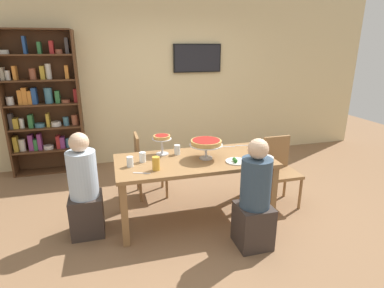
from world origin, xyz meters
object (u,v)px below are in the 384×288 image
(chair_head_east, at_px, (279,167))
(diner_head_west, at_px, (85,192))
(beer_glass_amber_tall, at_px, (156,163))
(cutlery_fork_near, at_px, (242,145))
(diner_near_right, at_px, (255,202))
(water_glass_clear_spare, at_px, (130,162))
(dining_table, at_px, (194,166))
(water_glass_clear_near, at_px, (177,150))
(water_glass_clear_far, at_px, (143,157))
(bookshelf, at_px, (42,104))
(deep_dish_pizza_stand, at_px, (206,143))
(personal_pizza_stand, at_px, (162,140))
(cutlery_fork_far, at_px, (228,147))
(television, at_px, (197,58))
(salad_plate_near_diner, at_px, (264,157))
(cutlery_knife_near, at_px, (142,173))
(salad_plate_far_diner, at_px, (236,161))
(chair_far_left, at_px, (146,162))

(chair_head_east, bearing_deg, diner_head_west, 2.23)
(beer_glass_amber_tall, xyz_separation_m, cutlery_fork_near, (1.21, 0.52, -0.07))
(diner_near_right, bearing_deg, water_glass_clear_spare, 60.28)
(dining_table, bearing_deg, water_glass_clear_near, 126.35)
(water_glass_clear_near, distance_m, water_glass_clear_spare, 0.62)
(water_glass_clear_far, bearing_deg, bookshelf, 123.89)
(deep_dish_pizza_stand, xyz_separation_m, personal_pizza_stand, (-0.46, 0.27, -0.00))
(beer_glass_amber_tall, xyz_separation_m, cutlery_fork_far, (1.01, 0.52, -0.07))
(water_glass_clear_far, bearing_deg, cutlery_fork_far, 12.64)
(beer_glass_amber_tall, relative_size, cutlery_fork_far, 0.81)
(water_glass_clear_far, bearing_deg, television, 59.02)
(bookshelf, height_order, salad_plate_near_diner, bookshelf)
(water_glass_clear_spare, relative_size, cutlery_knife_near, 0.62)
(cutlery_fork_near, relative_size, cutlery_fork_far, 1.00)
(cutlery_fork_near, bearing_deg, salad_plate_far_diner, 69.20)
(beer_glass_amber_tall, xyz_separation_m, water_glass_clear_far, (-0.11, 0.27, -0.02))
(deep_dish_pizza_stand, relative_size, water_glass_clear_far, 3.36)
(chair_far_left, distance_m, salad_plate_near_diner, 1.57)
(bookshelf, xyz_separation_m, water_glass_clear_far, (1.30, -1.94, -0.31))
(salad_plate_far_diner, relative_size, water_glass_clear_spare, 2.14)
(cutlery_fork_near, bearing_deg, cutlery_fork_far, 8.70)
(diner_head_west, bearing_deg, chair_head_east, 2.23)
(chair_head_east, distance_m, cutlery_fork_far, 0.71)
(salad_plate_near_diner, xyz_separation_m, water_glass_clear_far, (-1.36, 0.25, 0.04))
(television, height_order, cutlery_fork_far, television)
(beer_glass_amber_tall, relative_size, cutlery_knife_near, 0.81)
(water_glass_clear_spare, bearing_deg, salad_plate_far_diner, -9.08)
(salad_plate_far_diner, xyz_separation_m, cutlery_knife_near, (-1.05, -0.04, -0.01))
(dining_table, xyz_separation_m, beer_glass_amber_tall, (-0.47, -0.21, 0.16))
(cutlery_fork_near, bearing_deg, deep_dish_pizza_stand, 38.61)
(cutlery_fork_far, bearing_deg, bookshelf, -22.44)
(cutlery_knife_near, bearing_deg, television, 83.47)
(television, bearing_deg, deep_dish_pizza_stand, -103.58)
(diner_near_right, distance_m, water_glass_clear_far, 1.30)
(salad_plate_far_diner, distance_m, water_glass_clear_near, 0.71)
(water_glass_clear_far, bearing_deg, water_glass_clear_spare, -145.06)
(bookshelf, bearing_deg, cutlery_knife_near, -60.96)
(water_glass_clear_far, distance_m, cutlery_knife_near, 0.33)
(television, distance_m, diner_near_right, 3.08)
(diner_head_west, bearing_deg, personal_pizza_stand, 17.54)
(chair_far_left, bearing_deg, bookshelf, -132.37)
(diner_near_right, bearing_deg, water_glass_clear_near, 32.90)
(water_glass_clear_near, xyz_separation_m, cutlery_fork_far, (0.69, 0.11, -0.06))
(television, relative_size, deep_dish_pizza_stand, 2.22)
(beer_glass_amber_tall, bearing_deg, television, 64.22)
(diner_near_right, bearing_deg, dining_table, 31.80)
(salad_plate_near_diner, relative_size, water_glass_clear_near, 1.81)
(television, relative_size, cutlery_knife_near, 4.66)
(dining_table, height_order, water_glass_clear_spare, water_glass_clear_spare)
(chair_head_east, height_order, beer_glass_amber_tall, beer_glass_amber_tall)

